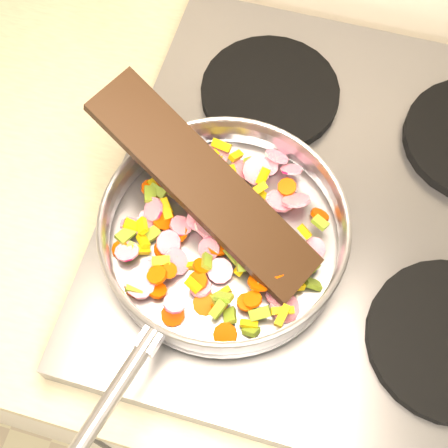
# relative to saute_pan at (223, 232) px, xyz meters

# --- Properties ---
(cooktop) EXTENTS (0.60, 0.60, 0.04)m
(cooktop) POSITION_rel_saute_pan_xyz_m (0.14, 0.10, -0.07)
(cooktop) COLOR #939399
(cooktop) RESTS_ON counter_top
(grate_fl) EXTENTS (0.19, 0.19, 0.02)m
(grate_fl) POSITION_rel_saute_pan_xyz_m (-0.00, -0.04, -0.04)
(grate_fl) COLOR black
(grate_fl) RESTS_ON cooktop
(grate_bl) EXTENTS (0.19, 0.19, 0.02)m
(grate_bl) POSITION_rel_saute_pan_xyz_m (-0.00, 0.24, -0.04)
(grate_bl) COLOR black
(grate_bl) RESTS_ON cooktop
(saute_pan) EXTENTS (0.32, 0.49, 0.05)m
(saute_pan) POSITION_rel_saute_pan_xyz_m (0.00, 0.00, 0.00)
(saute_pan) COLOR #9E9EA5
(saute_pan) RESTS_ON grate_fl
(vegetable_heap) EXTENTS (0.26, 0.27, 0.05)m
(vegetable_heap) POSITION_rel_saute_pan_xyz_m (-0.01, 0.00, -0.01)
(vegetable_heap) COLOR #D1144F
(vegetable_heap) RESTS_ON saute_pan
(wooden_spatula) EXTENTS (0.30, 0.19, 0.11)m
(wooden_spatula) POSITION_rel_saute_pan_xyz_m (-0.03, 0.03, 0.04)
(wooden_spatula) COLOR black
(wooden_spatula) RESTS_ON saute_pan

